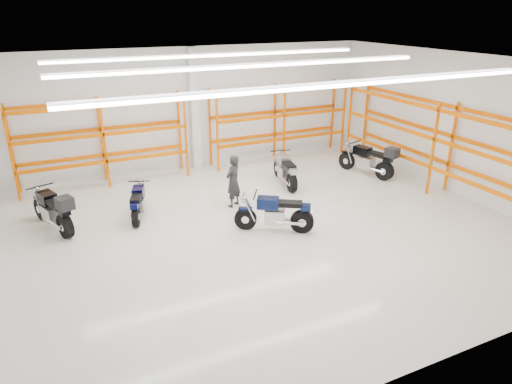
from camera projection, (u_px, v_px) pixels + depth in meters
name	position (u px, v px, depth m)	size (l,w,h in m)	color
ground	(263.00, 228.00, 12.83)	(14.00, 14.00, 0.00)	beige
room_shell	(263.00, 112.00, 11.62)	(14.02, 12.02, 4.51)	silver
motorcycle_main	(277.00, 214.00, 12.49)	(1.95, 1.30, 1.08)	black
motorcycle_back_a	(54.00, 211.00, 12.49)	(1.16, 2.32, 1.23)	black
motorcycle_back_b	(138.00, 203.00, 13.33)	(0.88, 1.87, 0.95)	black
motorcycle_back_c	(286.00, 171.00, 15.80)	(0.82, 2.20, 1.08)	black
motorcycle_back_d	(371.00, 160.00, 16.61)	(1.10, 2.37, 1.25)	black
standing_man	(233.00, 181.00, 13.98)	(0.60, 0.39, 1.64)	black
structural_column	(194.00, 110.00, 16.87)	(0.32, 0.32, 4.50)	white
pallet_racking_back_left	(102.00, 134.00, 15.42)	(5.67, 0.87, 3.00)	#DB5F00
pallet_racking_back_right	(280.00, 116.00, 18.10)	(5.67, 0.87, 3.00)	#DB5F00
pallet_racking_side	(444.00, 140.00, 14.69)	(0.87, 9.07, 3.00)	#DB5F00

